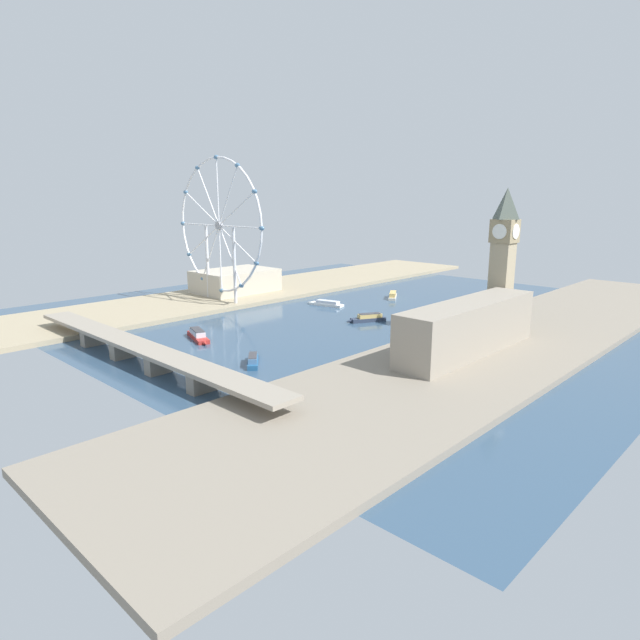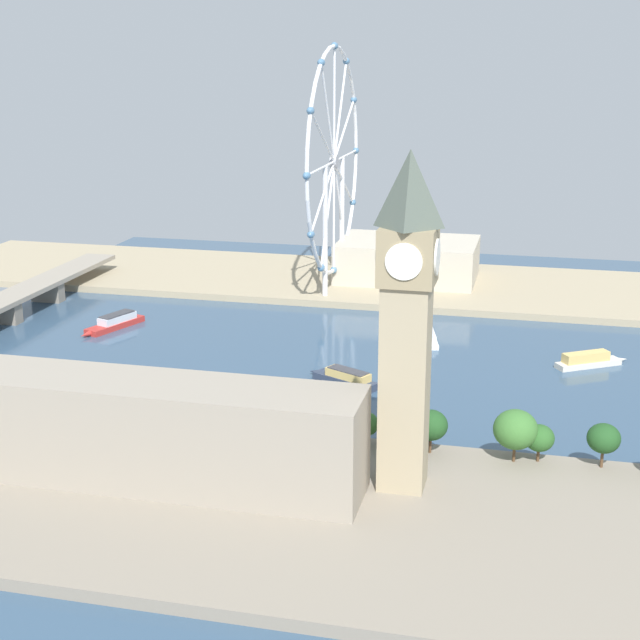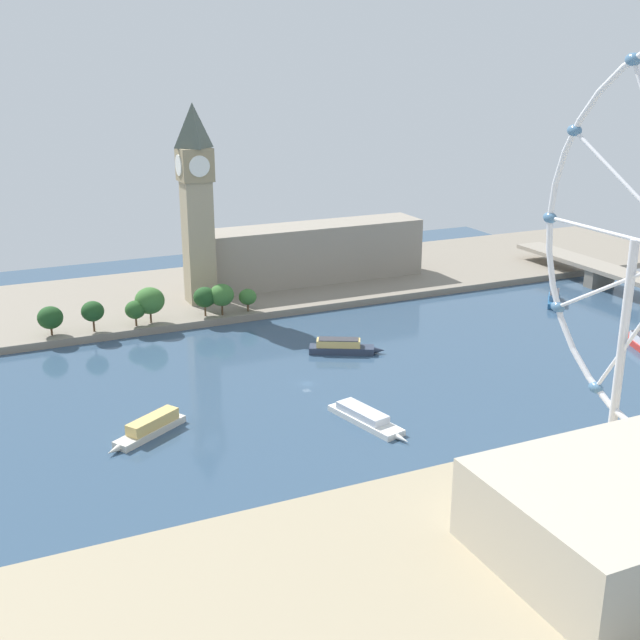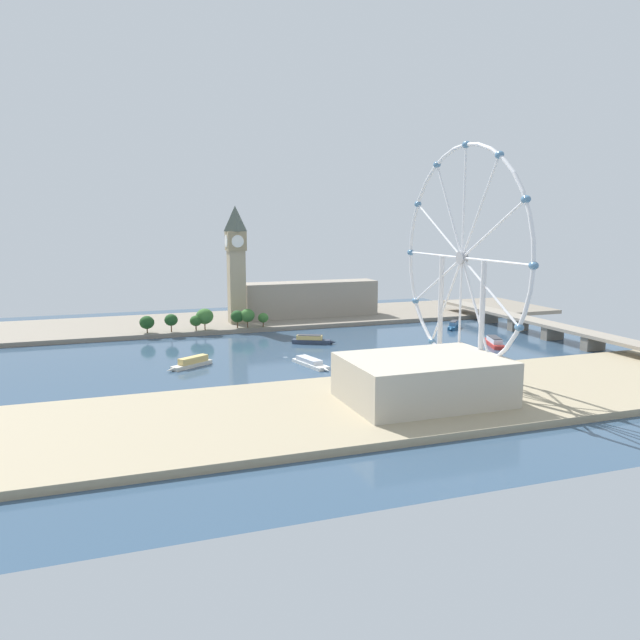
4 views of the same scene
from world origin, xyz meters
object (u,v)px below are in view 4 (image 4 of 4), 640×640
object	(u,v)px
clock_tower	(236,263)
tour_boat_2	(192,363)
riverside_hall	(423,379)
river_bridge	(535,323)
parliament_block	(310,299)
tour_boat_1	(453,325)
tour_boat_0	(312,340)
tour_boat_3	(494,342)
ferris_wheel	(462,260)
tour_boat_4	(310,363)

from	to	relation	value
clock_tower	tour_boat_2	bearing A→B (deg)	-23.21
riverside_hall	tour_boat_2	bearing A→B (deg)	-142.73
tour_boat_2	river_bridge	bearing A→B (deg)	151.48
parliament_block	tour_boat_1	bearing A→B (deg)	49.69
riverside_hall	tour_boat_0	size ratio (longest dim) A/B	2.41
tour_boat_2	tour_boat_3	world-z (taller)	tour_boat_3
tour_boat_1	clock_tower	bearing A→B (deg)	-71.30
ferris_wheel	tour_boat_0	bearing A→B (deg)	-165.55
clock_tower	tour_boat_3	bearing A→B (deg)	48.44
parliament_block	tour_boat_3	distance (m)	153.51
tour_boat_3	tour_boat_0	bearing A→B (deg)	86.84
river_bridge	tour_boat_4	world-z (taller)	river_bridge
riverside_hall	tour_boat_0	distance (m)	144.48
tour_boat_0	riverside_hall	bearing A→B (deg)	-62.61
tour_boat_0	tour_boat_2	xyz separation A→B (m)	(38.48, -80.49, -0.01)
tour_boat_2	tour_boat_3	distance (m)	185.35
clock_tower	parliament_block	xyz separation A→B (m)	(-12.42, 60.30, -30.41)
tour_boat_0	tour_boat_1	xyz separation A→B (m)	(-17.67, 113.53, -0.07)
ferris_wheel	riverside_hall	xyz separation A→B (m)	(23.25, -31.23, -47.25)
tour_boat_1	parliament_block	bearing A→B (deg)	-89.38
river_bridge	tour_boat_1	world-z (taller)	river_bridge
tour_boat_0	parliament_block	bearing A→B (deg)	99.29
riverside_hall	ferris_wheel	bearing A→B (deg)	126.67
clock_tower	river_bridge	size ratio (longest dim) A/B	0.39
parliament_block	ferris_wheel	distance (m)	214.46
river_bridge	tour_boat_1	size ratio (longest dim) A/B	10.43
parliament_block	riverside_hall	world-z (taller)	parliament_block
ferris_wheel	tour_boat_4	world-z (taller)	ferris_wheel
tour_boat_3	tour_boat_4	distance (m)	125.61
tour_boat_0	tour_boat_1	distance (m)	114.90
tour_boat_2	parliament_block	bearing A→B (deg)	-163.26
river_bridge	tour_boat_2	xyz separation A→B (m)	(16.55, -232.84, -5.50)
tour_boat_0	tour_boat_3	bearing A→B (deg)	4.80
ferris_wheel	tour_boat_2	world-z (taller)	ferris_wheel
tour_boat_1	tour_boat_4	world-z (taller)	tour_boat_1
tour_boat_0	tour_boat_3	size ratio (longest dim) A/B	0.83
riverside_hall	river_bridge	world-z (taller)	riverside_hall
river_bridge	parliament_block	bearing A→B (deg)	-132.07
parliament_block	tour_boat_1	size ratio (longest dim) A/B	5.07
ferris_wheel	tour_boat_2	distance (m)	150.07
ferris_wheel	parliament_block	bearing A→B (deg)	-179.48
tour_boat_4	tour_boat_0	bearing A→B (deg)	147.35
river_bridge	tour_boat_2	size ratio (longest dim) A/B	8.20
clock_tower	ferris_wheel	world-z (taller)	ferris_wheel
tour_boat_0	tour_boat_4	distance (m)	60.48
clock_tower	tour_boat_2	size ratio (longest dim) A/B	3.20
parliament_block	ferris_wheel	size ratio (longest dim) A/B	0.96
tour_boat_4	river_bridge	bearing A→B (deg)	88.29
tour_boat_0	tour_boat_3	world-z (taller)	tour_boat_3
river_bridge	tour_boat_3	world-z (taller)	river_bridge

